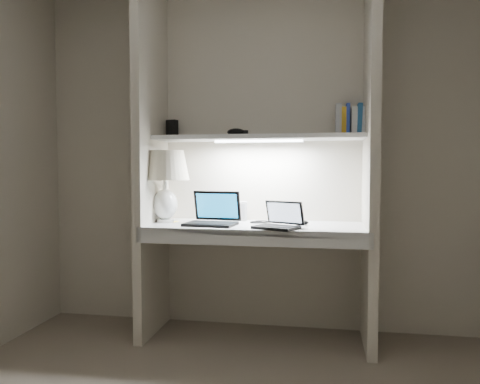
% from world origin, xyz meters
% --- Properties ---
extents(back_wall, '(3.20, 0.01, 2.50)m').
position_xyz_m(back_wall, '(0.00, 1.50, 1.25)').
color(back_wall, beige).
rests_on(back_wall, floor).
extents(alcove_panel_left, '(0.06, 0.55, 2.50)m').
position_xyz_m(alcove_panel_left, '(-0.73, 1.23, 1.25)').
color(alcove_panel_left, beige).
rests_on(alcove_panel_left, floor).
extents(alcove_panel_right, '(0.06, 0.55, 2.50)m').
position_xyz_m(alcove_panel_right, '(0.73, 1.23, 1.25)').
color(alcove_panel_right, beige).
rests_on(alcove_panel_right, floor).
extents(desk, '(1.40, 0.55, 0.04)m').
position_xyz_m(desk, '(0.00, 1.23, 0.75)').
color(desk, white).
rests_on(desk, alcove_panel_left).
extents(desk_apron, '(1.46, 0.03, 0.10)m').
position_xyz_m(desk_apron, '(0.00, 0.96, 0.72)').
color(desk_apron, silver).
rests_on(desk_apron, desk).
extents(shelf, '(1.40, 0.36, 0.03)m').
position_xyz_m(shelf, '(0.00, 1.32, 1.35)').
color(shelf, silver).
rests_on(shelf, back_wall).
extents(strip_light, '(0.60, 0.04, 0.02)m').
position_xyz_m(strip_light, '(0.00, 1.32, 1.33)').
color(strip_light, white).
rests_on(strip_light, shelf).
extents(table_lamp, '(0.34, 0.34, 0.50)m').
position_xyz_m(table_lamp, '(-0.64, 1.25, 1.10)').
color(table_lamp, white).
rests_on(table_lamp, desk).
extents(laptop_main, '(0.35, 0.31, 0.22)m').
position_xyz_m(laptop_main, '(-0.28, 1.18, 0.82)').
color(laptop_main, black).
rests_on(laptop_main, desk).
extents(laptop_netbook, '(0.33, 0.31, 0.17)m').
position_xyz_m(laptop_netbook, '(0.17, 1.07, 0.81)').
color(laptop_netbook, black).
rests_on(laptop_netbook, desk).
extents(speaker, '(0.11, 0.09, 0.14)m').
position_xyz_m(speaker, '(-0.15, 1.42, 0.84)').
color(speaker, silver).
rests_on(speaker, desk).
extents(mouse, '(0.10, 0.06, 0.03)m').
position_xyz_m(mouse, '(0.30, 1.24, 0.79)').
color(mouse, black).
rests_on(mouse, desk).
extents(cable_coil, '(0.14, 0.14, 0.01)m').
position_xyz_m(cable_coil, '(0.02, 1.33, 0.78)').
color(cable_coil, black).
rests_on(cable_coil, desk).
extents(sticky_note, '(0.09, 0.09, 0.00)m').
position_xyz_m(sticky_note, '(-0.61, 1.28, 0.77)').
color(sticky_note, yellow).
rests_on(sticky_note, desk).
extents(book_row, '(0.20, 0.14, 0.21)m').
position_xyz_m(book_row, '(0.61, 1.40, 1.46)').
color(book_row, '#BBBBBB').
rests_on(book_row, shelf).
extents(shelf_box, '(0.08, 0.07, 0.13)m').
position_xyz_m(shelf_box, '(-0.64, 1.41, 1.43)').
color(shelf_box, black).
rests_on(shelf_box, shelf).
extents(shelf_gadget, '(0.13, 0.10, 0.05)m').
position_xyz_m(shelf_gadget, '(-0.16, 1.35, 1.39)').
color(shelf_gadget, black).
rests_on(shelf_gadget, shelf).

